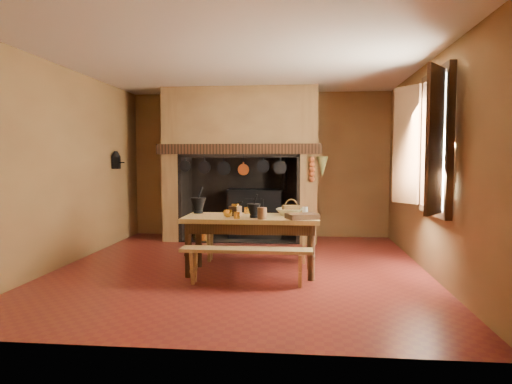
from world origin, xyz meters
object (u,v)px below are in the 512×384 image
bench_front (246,258)px  work_table (252,225)px  iron_range (256,213)px  coffee_grinder (235,210)px  wicker_basket (291,209)px  mixing_bowl (290,212)px

bench_front → work_table: bearing=90.0°
iron_range → work_table: bearing=-85.5°
iron_range → work_table: iron_range is taller
coffee_grinder → iron_range: bearing=113.8°
work_table → wicker_basket: wicker_basket is taller
coffee_grinder → wicker_basket: (0.73, 0.23, -0.01)m
bench_front → wicker_basket: 1.09m
iron_range → coffee_grinder: iron_range is taller
iron_range → bench_front: bearing=-86.3°
coffee_grinder → wicker_basket: 0.77m
iron_range → coffee_grinder: bearing=-90.1°
bench_front → mixing_bowl: size_ratio=4.40×
work_table → wicker_basket: 0.60m
bench_front → mixing_bowl: mixing_bowl is taller
work_table → coffee_grinder: size_ratio=8.75×
bench_front → coffee_grinder: bearing=110.3°
work_table → bench_front: work_table is taller
bench_front → mixing_bowl: bearing=56.9°
bench_front → mixing_bowl: (0.49, 0.76, 0.47)m
mixing_bowl → wicker_basket: (0.02, 0.07, 0.02)m
work_table → bench_front: bearing=-90.0°
work_table → wicker_basket: (0.51, 0.25, 0.19)m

